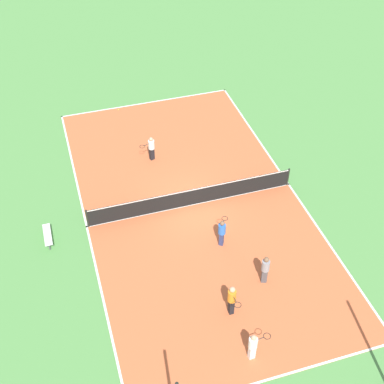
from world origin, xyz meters
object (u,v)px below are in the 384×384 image
player_near_white (253,345)px  tennis_ball_midcourt (118,109)px  player_near_blue (222,231)px  player_center_orange (232,299)px  bench (48,235)px  player_far_white (151,147)px  player_baseline_gray (265,268)px  tennis_net (192,197)px  tennis_ball_far_baseline (269,177)px

player_near_white → tennis_ball_midcourt: size_ratio=21.78×
player_near_blue → player_near_white: 6.24m
player_near_blue → player_center_orange: size_ratio=0.91×
bench → player_far_white: bearing=126.8°
player_center_orange → player_near_blue: bearing=164.1°
bench → player_center_orange: 9.68m
player_baseline_gray → player_center_orange: player_center_orange is taller
player_center_orange → player_far_white: size_ratio=1.10×
player_center_orange → tennis_ball_midcourt: (1.50, -17.08, -0.93)m
player_baseline_gray → player_far_white: size_ratio=1.05×
player_far_white → tennis_net: bearing=84.5°
player_center_orange → tennis_ball_far_baseline: player_center_orange is taller
player_near_blue → tennis_net: bearing=41.7°
bench → tennis_ball_midcourt: 11.85m
player_near_blue → player_far_white: size_ratio=1.00×
player_near_white → player_near_blue: bearing=76.7°
bench → player_baseline_gray: player_baseline_gray is taller
player_near_blue → player_baseline_gray: size_ratio=0.96×
player_near_blue → player_baseline_gray: player_baseline_gray is taller
bench → player_near_blue: 8.46m
bench → player_center_orange: player_center_orange is taller
tennis_ball_far_baseline → tennis_ball_midcourt: (6.68, -9.24, 0.00)m
player_near_white → tennis_ball_midcourt: bearing=89.6°
bench → player_center_orange: size_ratio=0.89×
player_near_blue → tennis_ball_midcourt: size_ratio=22.44×
player_center_orange → player_near_white: player_center_orange is taller
bench → player_near_white: size_ratio=1.01×
player_center_orange → player_far_white: player_center_orange is taller
player_near_white → tennis_ball_far_baseline: 11.36m
player_near_blue → tennis_ball_far_baseline: 5.83m
player_center_orange → player_near_white: 2.26m
player_baseline_gray → tennis_ball_midcourt: (3.52, -15.92, -0.87)m
tennis_ball_midcourt → tennis_net: bearing=100.8°
bench → player_far_white: player_far_white is taller
player_center_orange → player_near_white: size_ratio=1.13×
tennis_net → tennis_ball_midcourt: (1.92, -10.08, -0.53)m
tennis_ball_far_baseline → player_center_orange: bearing=56.6°
player_near_white → tennis_ball_far_baseline: (-5.13, -10.10, -0.80)m
tennis_net → player_center_orange: 7.03m
player_baseline_gray → tennis_ball_far_baseline: 7.44m
tennis_ball_midcourt → tennis_ball_far_baseline: bearing=125.9°
tennis_net → player_baseline_gray: (-1.60, 5.85, 0.35)m
player_baseline_gray → tennis_ball_far_baseline: (-3.16, -6.68, -0.87)m
tennis_net → player_near_white: player_near_white is taller
tennis_net → player_near_white: (0.37, 9.27, 0.28)m
tennis_net → player_center_orange: bearing=86.6°
player_baseline_gray → tennis_ball_far_baseline: bearing=83.8°
tennis_net → bench: 7.48m
tennis_net → player_near_white: size_ratio=7.43×
player_near_white → player_far_white: size_ratio=0.97×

